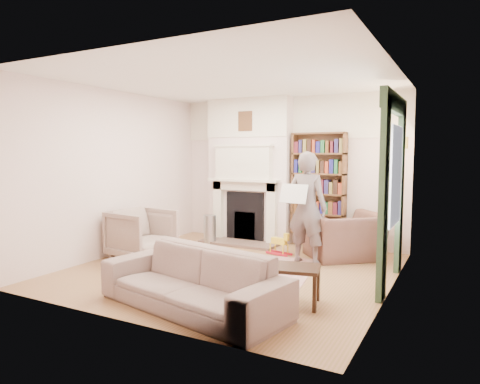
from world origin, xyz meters
The scene contains 25 objects.
floor centered at (0.00, 0.00, 0.00)m, with size 4.50×4.50×0.00m, color olive.
ceiling centered at (0.00, 0.00, 2.80)m, with size 4.50×4.50×0.00m, color white.
wall_back centered at (0.00, 2.25, 1.40)m, with size 4.50×4.50×0.00m, color #F3DED3.
wall_front centered at (0.00, -2.25, 1.40)m, with size 4.50×4.50×0.00m, color #F3DED3.
wall_left centered at (-2.25, 0.00, 1.40)m, with size 4.50×4.50×0.00m, color #F3DED3.
wall_right centered at (2.25, 0.00, 1.40)m, with size 4.50×4.50×0.00m, color #F3DED3.
fireplace centered at (-0.75, 2.05, 1.39)m, with size 1.70×0.58×2.80m.
bookcase centered at (0.65, 2.12, 1.18)m, with size 1.00×0.24×1.85m, color brown.
window centered at (2.23, 0.40, 1.45)m, with size 0.02×0.90×1.30m, color silver.
curtain_left centered at (2.20, -0.30, 1.20)m, with size 0.07×0.32×2.40m, color #294029.
curtain_right centered at (2.20, 1.10, 1.20)m, with size 0.07×0.32×2.40m, color #294029.
pelmet centered at (2.19, 0.40, 2.38)m, with size 0.09×1.70×0.24m, color #294029.
wall_sconce centered at (2.03, 1.50, 1.90)m, with size 0.20×0.24×0.24m, color gold, non-canonical shape.
rug centered at (-0.07, 0.04, 0.01)m, with size 2.43×1.87×0.01m, color #C8B497.
armchair_reading centered at (1.31, 1.47, 0.38)m, with size 1.16×1.01×0.75m, color #51362B.
armchair_left centered at (-1.66, -0.10, 0.41)m, with size 0.88×0.90×0.82m, color #BAB099.
sofa centered at (0.39, -1.62, 0.33)m, with size 2.26×0.89×0.66m, color gray.
man_reading centered at (0.86, 0.87, 0.89)m, with size 0.65×0.42×1.77m, color #5E4E4B.
newspaper centered at (0.71, 0.67, 1.12)m, with size 0.43×0.02×0.30m, color silver.
coffee_table centered at (1.28, -0.97, 0.23)m, with size 0.70×0.45×0.45m, color #301F10, non-canonical shape.
paraffin_heater centered at (-1.28, 1.42, 0.28)m, with size 0.24×0.24×0.55m, color #A0A3A7.
rocking_horse centered at (0.26, 1.19, 0.20)m, with size 0.44×0.18×0.39m, color yellow, non-canonical shape.
board_game centered at (-0.08, -0.14, 0.03)m, with size 0.39×0.39×0.03m, color #C8C947.
game_box_lid centered at (-1.01, 0.27, 0.04)m, with size 0.30×0.20×0.05m, color #B22814.
comic_annuals centered at (0.20, -0.43, 0.02)m, with size 0.74×0.82×0.02m.
Camera 1 is at (3.05, -5.49, 1.75)m, focal length 32.00 mm.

